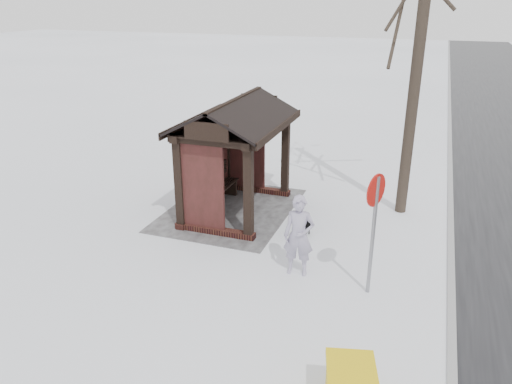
% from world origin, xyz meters
% --- Properties ---
extents(ground, '(120.00, 120.00, 0.00)m').
position_xyz_m(ground, '(0.00, 0.00, 0.00)').
color(ground, white).
rests_on(ground, ground).
extents(kerb, '(120.00, 0.15, 0.06)m').
position_xyz_m(kerb, '(0.00, 5.50, 0.01)').
color(kerb, gray).
rests_on(kerb, ground).
extents(trampled_patch, '(4.20, 3.20, 0.02)m').
position_xyz_m(trampled_patch, '(0.00, -0.20, 0.01)').
color(trampled_patch, gray).
rests_on(trampled_patch, ground).
extents(bus_shelter, '(3.60, 2.40, 3.09)m').
position_xyz_m(bus_shelter, '(0.00, -0.16, 2.17)').
color(bus_shelter, '#331412').
rests_on(bus_shelter, ground).
extents(pedestrian, '(0.49, 0.68, 1.75)m').
position_xyz_m(pedestrian, '(2.60, 2.42, 0.87)').
color(pedestrian, '#A199B4').
rests_on(pedestrian, ground).
extents(dog, '(0.64, 0.34, 0.52)m').
position_xyz_m(dog, '(0.86, 2.09, 0.26)').
color(dog, black).
rests_on(dog, ground).
extents(road_sign, '(0.60, 0.27, 2.49)m').
position_xyz_m(road_sign, '(2.84, 3.91, 1.78)').
color(road_sign, gray).
rests_on(road_sign, ground).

